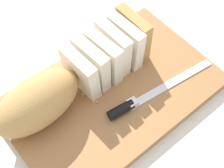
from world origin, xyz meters
The scene contains 8 objects.
ground_plane centered at (0.00, 0.00, 0.00)m, with size 3.00×3.00×0.00m, color silver.
cutting_board centered at (0.00, 0.00, 0.01)m, with size 0.46×0.29×0.02m, color #9E6B3D.
bread_loaf centered at (-0.07, 0.05, 0.08)m, with size 0.37×0.10×0.11m.
bread_knife centered at (0.02, -0.06, 0.03)m, with size 0.27×0.06×0.02m.
crumb_near_knife centered at (-0.03, 0.03, 0.03)m, with size 0.01×0.01×0.01m, color tan.
crumb_near_loaf centered at (-0.05, 0.03, 0.03)m, with size 0.01×0.01×0.01m, color tan.
crumb_stray_left centered at (-0.04, 0.00, 0.03)m, with size 0.01×0.01×0.01m, color tan.
crumb_stray_right centered at (-0.04, -0.05, 0.03)m, with size 0.01×0.01×0.01m, color tan.
Camera 1 is at (-0.24, -0.27, 0.62)m, focal length 51.78 mm.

